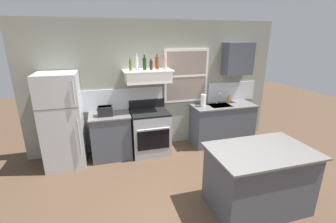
{
  "coord_description": "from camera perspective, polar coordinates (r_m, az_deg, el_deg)",
  "views": [
    {
      "loc": [
        -1.13,
        -2.56,
        2.36
      ],
      "look_at": [
        -0.05,
        1.2,
        1.1
      ],
      "focal_mm": 24.77,
      "sensor_mm": 36.0,
      "label": 1
    }
  ],
  "objects": [
    {
      "name": "ground_plane",
      "position": [
        3.66,
        6.45,
        -22.42
      ],
      "size": [
        16.0,
        16.0,
        0.0
      ],
      "primitive_type": "plane",
      "color": "#4C3828"
    },
    {
      "name": "back_wall",
      "position": [
        5.03,
        -2.37,
        6.29
      ],
      "size": [
        5.4,
        0.11,
        2.7
      ],
      "color": "gray",
      "rests_on": "ground_plane"
    },
    {
      "name": "refrigerator",
      "position": [
        4.7,
        -24.58,
        -2.12
      ],
      "size": [
        0.7,
        0.72,
        1.77
      ],
      "color": "#B7BABC",
      "rests_on": "ground_plane"
    },
    {
      "name": "counter_left_of_stove",
      "position": [
        4.85,
        -13.85,
        -5.81
      ],
      "size": [
        0.79,
        0.63,
        0.91
      ],
      "color": "#474C56",
      "rests_on": "ground_plane"
    },
    {
      "name": "toaster",
      "position": [
        4.61,
        -15.24,
        0.16
      ],
      "size": [
        0.3,
        0.2,
        0.19
      ],
      "color": "black",
      "rests_on": "counter_left_of_stove"
    },
    {
      "name": "stove_range",
      "position": [
        4.89,
        -4.42,
        -4.99
      ],
      "size": [
        0.76,
        0.69,
        1.09
      ],
      "color": "#9EA0A5",
      "rests_on": "ground_plane"
    },
    {
      "name": "range_hood_shelf",
      "position": [
        4.66,
        -5.01,
        8.71
      ],
      "size": [
        0.96,
        0.52,
        0.24
      ],
      "color": "white"
    },
    {
      "name": "bottle_olive_oil_square",
      "position": [
        4.54,
        -9.21,
        11.15
      ],
      "size": [
        0.06,
        0.06,
        0.24
      ],
      "color": "#4C601E",
      "rests_on": "range_hood_shelf"
    },
    {
      "name": "bottle_clear_tall",
      "position": [
        4.62,
        -7.69,
        11.72
      ],
      "size": [
        0.06,
        0.06,
        0.32
      ],
      "color": "silver",
      "rests_on": "range_hood_shelf"
    },
    {
      "name": "bottle_dark_green_wine",
      "position": [
        4.59,
        -5.78,
        11.61
      ],
      "size": [
        0.07,
        0.07,
        0.29
      ],
      "color": "#143819",
      "rests_on": "range_hood_shelf"
    },
    {
      "name": "bottle_brown_stout",
      "position": [
        4.64,
        -4.18,
        11.33
      ],
      "size": [
        0.06,
        0.06,
        0.21
      ],
      "color": "#381E0F",
      "rests_on": "range_hood_shelf"
    },
    {
      "name": "bottle_amber_wine",
      "position": [
        4.72,
        -2.72,
        11.88
      ],
      "size": [
        0.07,
        0.07,
        0.3
      ],
      "color": "brown",
      "rests_on": "range_hood_shelf"
    },
    {
      "name": "bottle_rose_pink",
      "position": [
        4.66,
        -0.89,
        11.71
      ],
      "size": [
        0.07,
        0.07,
        0.28
      ],
      "color": "#C67F84",
      "rests_on": "range_hood_shelf"
    },
    {
      "name": "counter_right_with_sink",
      "position": [
        5.49,
        13.14,
        -2.89
      ],
      "size": [
        1.43,
        0.63,
        0.91
      ],
      "color": "#474C56",
      "rests_on": "ground_plane"
    },
    {
      "name": "sink_faucet",
      "position": [
        5.34,
        12.18,
        3.65
      ],
      "size": [
        0.03,
        0.17,
        0.28
      ],
      "color": "silver",
      "rests_on": "counter_right_with_sink"
    },
    {
      "name": "paper_towel_roll",
      "position": [
        5.09,
        8.66,
        2.7
      ],
      "size": [
        0.11,
        0.11,
        0.27
      ],
      "primitive_type": "cylinder",
      "color": "white",
      "rests_on": "counter_right_with_sink"
    },
    {
      "name": "dish_soap_bottle",
      "position": [
        5.5,
        14.68,
        2.96
      ],
      "size": [
        0.06,
        0.06,
        0.18
      ],
      "primitive_type": "cylinder",
      "color": "orange",
      "rests_on": "counter_right_with_sink"
    },
    {
      "name": "kitchen_island",
      "position": [
        3.63,
        21.28,
        -15.16
      ],
      "size": [
        1.4,
        0.9,
        0.91
      ],
      "color": "#474C56",
      "rests_on": "ground_plane"
    },
    {
      "name": "upper_cabinet_right",
      "position": [
        5.47,
        16.79,
        12.31
      ],
      "size": [
        0.64,
        0.32,
        0.7
      ],
      "color": "#474C56"
    }
  ]
}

